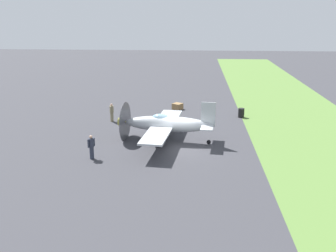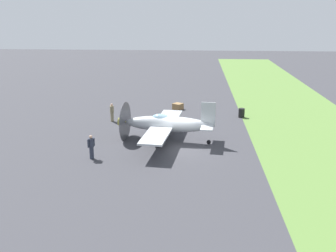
% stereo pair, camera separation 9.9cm
% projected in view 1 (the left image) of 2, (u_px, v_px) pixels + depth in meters
% --- Properties ---
extents(ground_plane, '(160.00, 160.00, 0.00)m').
position_uv_depth(ground_plane, '(178.00, 149.00, 29.38)').
color(ground_plane, '#38383D').
extents(grass_verge, '(120.00, 11.00, 0.01)m').
position_uv_depth(grass_verge, '(331.00, 153.00, 28.59)').
color(grass_verge, '#567A38').
rests_on(grass_verge, ground).
extents(airplane_lead, '(9.85, 7.81, 3.49)m').
position_uv_depth(airplane_lead, '(166.00, 124.00, 30.67)').
color(airplane_lead, '#B2B7BC').
rests_on(airplane_lead, ground).
extents(ground_crew_chief, '(0.63, 0.38, 1.73)m').
position_uv_depth(ground_crew_chief, '(112.00, 112.00, 36.56)').
color(ground_crew_chief, '#847A5B').
rests_on(ground_crew_chief, ground).
extents(ground_crew_mechanic, '(0.54, 0.41, 1.73)m').
position_uv_depth(ground_crew_mechanic, '(91.00, 146.00, 27.16)').
color(ground_crew_mechanic, '#2D3342').
rests_on(ground_crew_mechanic, ground).
extents(fuel_drum, '(0.60, 0.60, 0.90)m').
position_uv_depth(fuel_drum, '(241.00, 113.00, 38.14)').
color(fuel_drum, black).
rests_on(fuel_drum, ground).
extents(supply_crate, '(1.25, 1.25, 0.64)m').
position_uv_depth(supply_crate, '(178.00, 106.00, 41.35)').
color(supply_crate, olive).
rests_on(supply_crate, ground).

